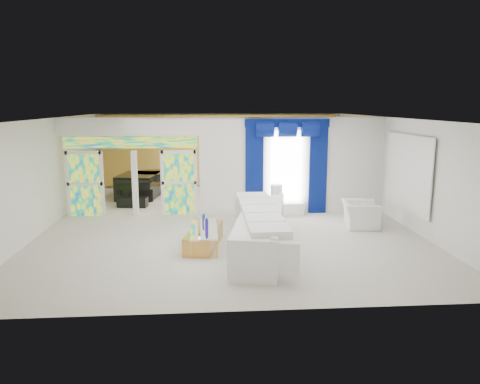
{
  "coord_description": "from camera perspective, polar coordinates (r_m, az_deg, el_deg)",
  "views": [
    {
      "loc": [
        -0.59,
        -13.12,
        3.4
      ],
      "look_at": [
        0.3,
        -1.2,
        1.1
      ],
      "focal_mm": 34.42,
      "sensor_mm": 36.0,
      "label": 1
    }
  ],
  "objects": [
    {
      "name": "tv_console",
      "position": [
        17.43,
        -17.78,
        0.48
      ],
      "size": [
        0.63,
        0.59,
        0.82
      ],
      "primitive_type": "cube",
      "rotation": [
        0.0,
        0.0,
        0.16
      ],
      "color": "tan",
      "rests_on": "ground"
    },
    {
      "name": "chandelier",
      "position": [
        16.62,
        -10.28,
        8.13
      ],
      "size": [
        0.6,
        0.6,
        0.6
      ],
      "primitive_type": "sphere",
      "color": "gold",
      "rests_on": "ceiling"
    },
    {
      "name": "white_sofa",
      "position": [
        10.97,
        2.59,
        -4.83
      ],
      "size": [
        1.81,
        4.61,
        0.86
      ],
      "primitive_type": "cube",
      "rotation": [
        0.0,
        0.0,
        -0.19
      ],
      "color": "silver",
      "rests_on": "ground"
    },
    {
      "name": "blue_drape_left",
      "position": [
        14.21,
        1.79,
        2.79
      ],
      "size": [
        0.55,
        0.1,
        2.8
      ],
      "primitive_type": "cube",
      "color": "#030A44",
      "rests_on": "ground"
    },
    {
      "name": "window_pane",
      "position": [
        14.37,
        5.75,
        3.04
      ],
      "size": [
        1.0,
        0.02,
        2.3
      ],
      "primitive_type": "cube",
      "color": "white",
      "rests_on": "dividing_wall"
    },
    {
      "name": "wall_mirror",
      "position": [
        13.45,
        20.07,
        2.32
      ],
      "size": [
        0.04,
        2.7,
        1.9
      ],
      "primitive_type": "cube",
      "color": "white",
      "rests_on": "ground"
    },
    {
      "name": "dividing_wall",
      "position": [
        14.51,
        6.66,
        3.29
      ],
      "size": [
        5.7,
        0.18,
        3.0
      ],
      "primitive_type": "cube",
      "color": "white",
      "rests_on": "ground"
    },
    {
      "name": "floor",
      "position": [
        13.56,
        -1.65,
        -3.63
      ],
      "size": [
        12.0,
        12.0,
        0.0
      ],
      "primitive_type": "plane",
      "color": "#B7AF9E",
      "rests_on": "ground"
    },
    {
      "name": "blue_drape_right",
      "position": [
        14.56,
        9.65,
        2.84
      ],
      "size": [
        0.55,
        0.1,
        2.8
      ],
      "primitive_type": "cube",
      "color": "#030A44",
      "rests_on": "ground"
    },
    {
      "name": "coffee_table",
      "position": [
        11.24,
        -4.48,
        -5.62
      ],
      "size": [
        0.99,
        1.99,
        0.42
      ],
      "primitive_type": "cube",
      "rotation": [
        0.0,
        0.0,
        -0.19
      ],
      "color": "#C78B3E",
      "rests_on": "ground"
    },
    {
      "name": "table_lamp",
      "position": [
        14.24,
        4.54,
        -0.23
      ],
      "size": [
        0.36,
        0.36,
        0.58
      ],
      "primitive_type": "cylinder",
      "color": "silver",
      "rests_on": "console_table"
    },
    {
      "name": "grand_piano",
      "position": [
        17.28,
        -12.42,
        0.75
      ],
      "size": [
        1.56,
        1.9,
        0.87
      ],
      "primitive_type": "cube",
      "rotation": [
        0.0,
        0.0,
        -0.15
      ],
      "color": "black",
      "rests_on": "ground"
    },
    {
      "name": "stained_transom",
      "position": [
        14.34,
        -13.4,
        6.0
      ],
      "size": [
        4.0,
        0.05,
        0.35
      ],
      "primitive_type": "cube",
      "color": "#994C3F",
      "rests_on": "dividing_header"
    },
    {
      "name": "dividing_header",
      "position": [
        14.31,
        -13.48,
        7.89
      ],
      "size": [
        4.3,
        0.18,
        0.55
      ],
      "primitive_type": "cube",
      "color": "white",
      "rests_on": "dividing_wall"
    },
    {
      "name": "gold_curtains",
      "position": [
        19.12,
        -2.5,
        5.17
      ],
      "size": [
        9.7,
        0.12,
        2.9
      ],
      "primitive_type": "cube",
      "color": "gold",
      "rests_on": "ground"
    },
    {
      "name": "blue_pelmet",
      "position": [
        14.22,
        5.88,
        8.5
      ],
      "size": [
        2.6,
        0.12,
        0.25
      ],
      "primitive_type": "cube",
      "color": "#030A44",
      "rests_on": "dividing_wall"
    },
    {
      "name": "stained_panel_left",
      "position": [
        14.79,
        -18.65,
        0.97
      ],
      "size": [
        0.95,
        0.04,
        2.0
      ],
      "primitive_type": "cube",
      "color": "#994C3F",
      "rests_on": "ground"
    },
    {
      "name": "decanters",
      "position": [
        11.44,
        -4.28,
        -3.76
      ],
      "size": [
        0.16,
        0.72,
        0.23
      ],
      "color": "white",
      "rests_on": "coffee_table"
    },
    {
      "name": "piano_bench",
      "position": [
        15.77,
        -13.18,
        -1.24
      ],
      "size": [
        1.03,
        0.53,
        0.33
      ],
      "primitive_type": "cube",
      "rotation": [
        0.0,
        0.0,
        -0.15
      ],
      "color": "black",
      "rests_on": "ground"
    },
    {
      "name": "armchair",
      "position": [
        13.32,
        14.67,
        -2.69
      ],
      "size": [
        1.11,
        1.23,
        0.71
      ],
      "primitive_type": "imported",
      "rotation": [
        0.0,
        0.0,
        1.42
      ],
      "color": "silver",
      "rests_on": "ground"
    },
    {
      "name": "console_table",
      "position": [
        14.39,
        5.69,
        -2.07
      ],
      "size": [
        1.11,
        0.35,
        0.37
      ],
      "primitive_type": "cube",
      "rotation": [
        0.0,
        0.0,
        0.0
      ],
      "color": "white",
      "rests_on": "ground"
    },
    {
      "name": "stained_panel_right",
      "position": [
        14.34,
        -7.55,
        1.16
      ],
      "size": [
        0.95,
        0.04,
        2.0
      ],
      "primitive_type": "cube",
      "color": "#994C3F",
      "rests_on": "ground"
    }
  ]
}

